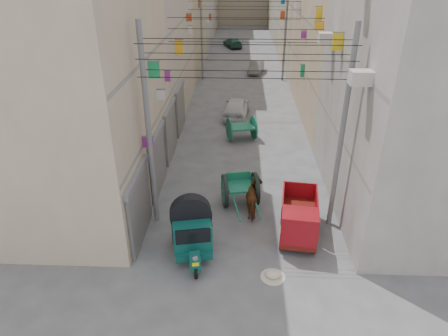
# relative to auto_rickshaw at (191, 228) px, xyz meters

# --- Properties ---
(shutters_left) EXTENTS (0.18, 14.40, 2.88)m
(shutters_left) POSITION_rel_auto_rickshaw_xyz_m (-2.05, 6.43, 0.40)
(shutters_left) COLOR #4C4C51
(shutters_left) RESTS_ON ground
(signboards) EXTENTS (8.22, 40.52, 5.67)m
(signboards) POSITION_rel_auto_rickshaw_xyz_m (1.85, 17.71, 2.33)
(signboards) COLOR #0D5F97
(signboards) RESTS_ON ground
(ac_units) EXTENTS (0.70, 6.55, 3.35)m
(ac_units) POSITION_rel_auto_rickshaw_xyz_m (5.51, 3.72, 6.34)
(ac_units) COLOR #B2AAA0
(ac_units) RESTS_ON ground
(utility_poles) EXTENTS (7.40, 22.20, 8.00)m
(utility_poles) POSITION_rel_auto_rickshaw_xyz_m (1.86, 13.05, 2.90)
(utility_poles) COLOR slate
(utility_poles) RESTS_ON ground
(overhead_cables) EXTENTS (7.40, 22.52, 1.12)m
(overhead_cables) POSITION_rel_auto_rickshaw_xyz_m (1.86, 10.45, 5.67)
(overhead_cables) COLOR black
(overhead_cables) RESTS_ON ground
(auto_rickshaw) EXTENTS (1.85, 2.74, 1.86)m
(auto_rickshaw) POSITION_rel_auto_rickshaw_xyz_m (0.00, 0.00, 0.00)
(auto_rickshaw) COLOR black
(auto_rickshaw) RESTS_ON ground
(tonga_cart) EXTENTS (1.77, 3.41, 1.47)m
(tonga_cart) POSITION_rel_auto_rickshaw_xyz_m (1.76, 3.38, -0.33)
(tonga_cart) COLOR black
(tonga_cart) RESTS_ON ground
(mini_truck) EXTENTS (1.72, 3.19, 1.71)m
(mini_truck) POSITION_rel_auto_rickshaw_xyz_m (4.02, 0.91, -0.28)
(mini_truck) COLOR black
(mini_truck) RESTS_ON ground
(second_cart) EXTENTS (1.93, 1.80, 1.41)m
(second_cart) POSITION_rel_auto_rickshaw_xyz_m (1.80, 10.58, -0.34)
(second_cart) COLOR #155E44
(second_cart) RESTS_ON ground
(feed_sack) EXTENTS (0.54, 0.43, 0.27)m
(feed_sack) POSITION_rel_auto_rickshaw_xyz_m (2.93, -1.22, -0.96)
(feed_sack) COLOR beige
(feed_sack) RESTS_ON ground
(horse) EXTENTS (0.88, 1.75, 1.44)m
(horse) POSITION_rel_auto_rickshaw_xyz_m (2.40, 2.69, -0.38)
(horse) COLOR brown
(horse) RESTS_ON ground
(distant_car_white) EXTENTS (1.98, 4.07, 1.34)m
(distant_car_white) POSITION_rel_auto_rickshaw_xyz_m (1.46, 14.55, -0.43)
(distant_car_white) COLOR silver
(distant_car_white) RESTS_ON ground
(distant_car_grey) EXTENTS (1.73, 3.42, 1.08)m
(distant_car_grey) POSITION_rel_auto_rickshaw_xyz_m (3.15, 26.50, -0.56)
(distant_car_grey) COLOR #595E5C
(distant_car_grey) RESTS_ON ground
(distant_car_green) EXTENTS (2.71, 4.22, 1.14)m
(distant_car_green) POSITION_rel_auto_rickshaw_xyz_m (0.66, 38.84, -0.53)
(distant_car_green) COLOR #1B5037
(distant_car_green) RESTS_ON ground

